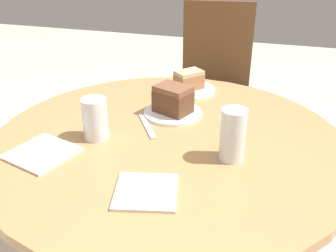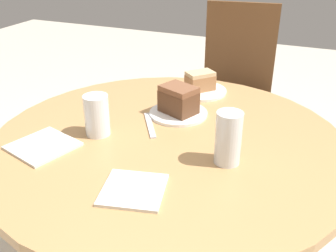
{
  "view_description": "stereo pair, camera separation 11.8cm",
  "coord_description": "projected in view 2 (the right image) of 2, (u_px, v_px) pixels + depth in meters",
  "views": [
    {
      "loc": [
        0.3,
        -1.01,
        1.3
      ],
      "look_at": [
        0.0,
        0.0,
        0.76
      ],
      "focal_mm": 42.0,
      "sensor_mm": 36.0,
      "label": 1
    },
    {
      "loc": [
        0.41,
        -0.97,
        1.3
      ],
      "look_at": [
        0.0,
        0.0,
        0.76
      ],
      "focal_mm": 42.0,
      "sensor_mm": 36.0,
      "label": 2
    }
  ],
  "objects": [
    {
      "name": "table",
      "position": [
        168.0,
        184.0,
        1.28
      ],
      "size": [
        1.09,
        1.09,
        0.72
      ],
      "color": "tan",
      "rests_on": "ground_plane"
    },
    {
      "name": "chair",
      "position": [
        234.0,
        95.0,
        2.12
      ],
      "size": [
        0.46,
        0.52,
        0.95
      ],
      "rotation": [
        0.0,
        0.0,
        0.13
      ],
      "color": "brown",
      "rests_on": "ground_plane"
    },
    {
      "name": "plate_near",
      "position": [
        178.0,
        113.0,
        1.34
      ],
      "size": [
        0.2,
        0.2,
        0.01
      ],
      "color": "white",
      "rests_on": "table"
    },
    {
      "name": "plate_far",
      "position": [
        200.0,
        91.0,
        1.53
      ],
      "size": [
        0.21,
        0.21,
        0.01
      ],
      "color": "white",
      "rests_on": "table"
    },
    {
      "name": "cake_slice_near",
      "position": [
        179.0,
        99.0,
        1.32
      ],
      "size": [
        0.14,
        0.13,
        0.09
      ],
      "rotation": [
        0.0,
        0.0,
        1.18
      ],
      "color": "brown",
      "rests_on": "plate_near"
    },
    {
      "name": "cake_slice_far",
      "position": [
        200.0,
        81.0,
        1.51
      ],
      "size": [
        0.12,
        0.12,
        0.07
      ],
      "rotation": [
        0.0,
        0.0,
        5.56
      ],
      "color": "#9E6B42",
      "rests_on": "plate_far"
    },
    {
      "name": "glass_lemonade",
      "position": [
        228.0,
        140.0,
        1.05
      ],
      "size": [
        0.07,
        0.07,
        0.15
      ],
      "color": "beige",
      "rests_on": "table"
    },
    {
      "name": "glass_water",
      "position": [
        97.0,
        117.0,
        1.2
      ],
      "size": [
        0.08,
        0.08,
        0.13
      ],
      "color": "silver",
      "rests_on": "table"
    },
    {
      "name": "napkin_stack",
      "position": [
        43.0,
        146.0,
        1.15
      ],
      "size": [
        0.21,
        0.21,
        0.01
      ],
      "rotation": [
        0.0,
        0.0,
        -0.29
      ],
      "color": "silver",
      "rests_on": "table"
    },
    {
      "name": "fork",
      "position": [
        150.0,
        125.0,
        1.27
      ],
      "size": [
        0.11,
        0.16,
        0.0
      ],
      "rotation": [
        0.0,
        0.0,
        2.13
      ],
      "color": "silver",
      "rests_on": "table"
    },
    {
      "name": "napkin_side",
      "position": [
        133.0,
        190.0,
        0.95
      ],
      "size": [
        0.18,
        0.18,
        0.01
      ],
      "rotation": [
        0.0,
        0.0,
        0.23
      ],
      "color": "silver",
      "rests_on": "table"
    }
  ]
}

